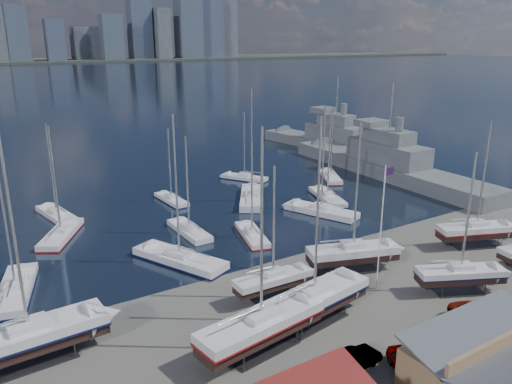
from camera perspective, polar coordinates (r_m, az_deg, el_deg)
ground at (r=50.75m, az=10.08°, el=-11.42°), size 1400.00×1400.00×0.00m
shed_grey at (r=41.14m, az=25.95°, el=-16.89°), size 12.60×8.40×4.17m
sailboat_cradle_0 at (r=43.21m, az=-24.47°, el=-14.87°), size 11.79×3.83×18.61m
sailboat_cradle_1 at (r=41.02m, az=0.61°, el=-15.02°), size 11.65×4.70×18.12m
sailboat_cradle_2 at (r=48.48m, az=1.98°, el=-9.98°), size 7.98×2.45×13.16m
sailboat_cradle_3 at (r=44.90m, az=6.68°, el=-12.09°), size 11.75×4.88×18.24m
sailboat_cradle_4 at (r=54.81m, az=11.02°, el=-6.82°), size 10.23×5.81×16.09m
sailboat_cradle_5 at (r=53.36m, az=22.33°, el=-8.66°), size 8.86×5.96×14.16m
sailboat_cradle_6 at (r=65.54m, az=23.87°, el=-4.03°), size 9.75×6.00×15.32m
sailboat_moored_0 at (r=55.06m, az=-25.72°, el=-10.22°), size 5.69×10.90×15.70m
sailboat_moored_1 at (r=67.65m, az=-21.35°, el=-4.66°), size 7.42×9.95×14.82m
sailboat_moored_2 at (r=75.43m, az=-21.81°, el=-2.49°), size 4.19×9.51×13.88m
sailboat_moored_3 at (r=56.81m, az=-8.70°, el=-7.77°), size 7.75×11.99×17.46m
sailboat_moored_4 at (r=64.88m, az=-7.63°, el=-4.49°), size 2.53×8.83×13.30m
sailboat_moored_5 at (r=77.70m, az=-9.64°, el=-0.93°), size 2.67×8.08×11.91m
sailboat_moored_6 at (r=63.00m, az=-0.47°, el=-5.01°), size 4.64×8.89×12.79m
sailboat_moored_7 at (r=77.02m, az=-0.49°, el=-0.83°), size 9.23×11.76×17.91m
sailboat_moored_8 at (r=88.73m, az=-1.33°, el=1.57°), size 6.44×8.43×12.63m
sailboat_moored_9 at (r=71.88m, az=7.45°, el=-2.31°), size 6.85×11.09×16.23m
sailboat_moored_10 at (r=78.46m, az=8.14°, el=-0.69°), size 5.63×10.13×14.60m
sailboat_moored_11 at (r=90.21m, az=8.50°, el=1.64°), size 6.50×9.16×13.51m
naval_ship_east at (r=94.64m, az=14.66°, el=2.85°), size 9.00×46.19×18.14m
naval_ship_west at (r=113.86m, az=8.99°, el=5.53°), size 11.98×40.92×17.64m
car_a at (r=40.95m, az=16.94°, el=-18.35°), size 3.06×4.60×1.46m
car_b at (r=40.46m, az=11.19°, el=-18.27°), size 4.87×2.08×1.56m
car_c at (r=48.22m, az=24.15°, el=-13.27°), size 4.46×6.46×1.64m
car_d at (r=45.32m, az=23.01°, el=-15.23°), size 4.04×5.79×1.56m
flagpole at (r=49.55m, az=14.24°, el=-3.04°), size 1.12×0.12×12.74m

